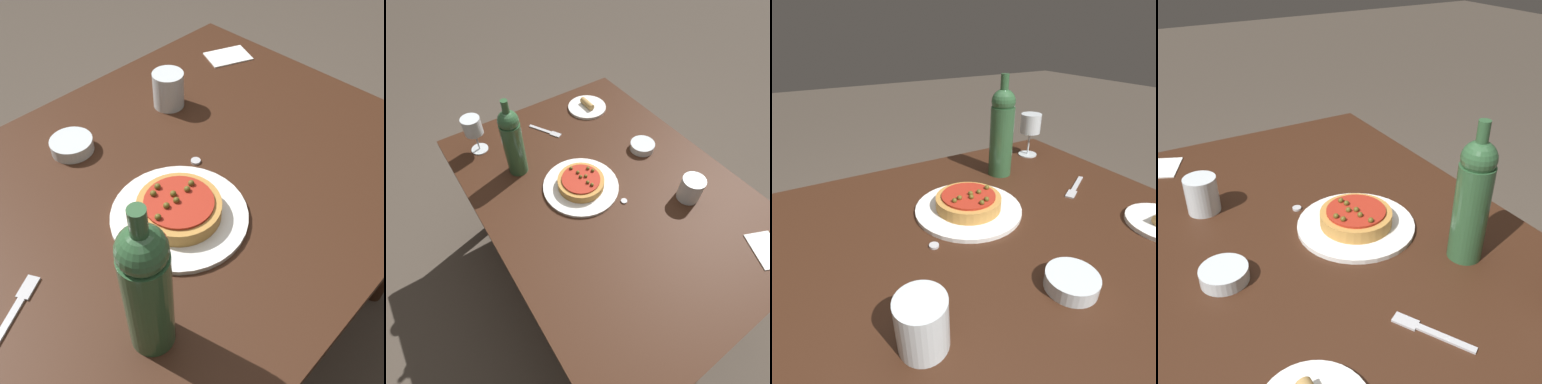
% 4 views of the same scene
% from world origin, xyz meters
% --- Properties ---
extents(dining_table, '(1.30, 0.96, 0.72)m').
position_xyz_m(dining_table, '(0.00, 0.00, 0.64)').
color(dining_table, '#381E11').
rests_on(dining_table, ground_plane).
extents(dinner_plate, '(0.30, 0.30, 0.01)m').
position_xyz_m(dinner_plate, '(-0.06, -0.09, 0.73)').
color(dinner_plate, white).
rests_on(dinner_plate, dining_table).
extents(pizza, '(0.18, 0.18, 0.05)m').
position_xyz_m(pizza, '(-0.06, -0.09, 0.75)').
color(pizza, '#BC843D').
rests_on(pizza, dinner_plate).
extents(wine_bottle, '(0.08, 0.08, 0.34)m').
position_xyz_m(wine_bottle, '(-0.29, -0.25, 0.87)').
color(wine_bottle, '#2D5633').
rests_on(wine_bottle, dining_table).
extents(water_cup, '(0.09, 0.09, 0.10)m').
position_xyz_m(water_cup, '(0.21, 0.23, 0.77)').
color(water_cup, silver).
rests_on(water_cup, dining_table).
extents(side_bowl, '(0.11, 0.11, 0.03)m').
position_xyz_m(side_bowl, '(-0.09, 0.26, 0.74)').
color(side_bowl, silver).
rests_on(side_bowl, dining_table).
extents(fork, '(0.15, 0.10, 0.00)m').
position_xyz_m(fork, '(-0.43, -0.03, 0.72)').
color(fork, '#B7B7BC').
rests_on(fork, dining_table).
extents(paper_napkin, '(0.16, 0.14, 0.00)m').
position_xyz_m(paper_napkin, '(0.52, 0.28, 0.72)').
color(paper_napkin, white).
rests_on(paper_napkin, dining_table).
extents(bottle_cap, '(0.02, 0.02, 0.01)m').
position_xyz_m(bottle_cap, '(0.09, 0.01, 0.72)').
color(bottle_cap, '#B7B7BC').
rests_on(bottle_cap, dining_table).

